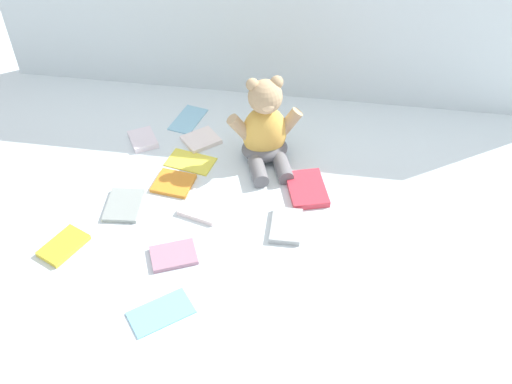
{
  "coord_description": "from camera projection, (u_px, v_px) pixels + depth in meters",
  "views": [
    {
      "loc": [
        0.15,
        -1.11,
        1.06
      ],
      "look_at": [
        -0.01,
        -0.1,
        0.1
      ],
      "focal_mm": 40.43,
      "sensor_mm": 36.0,
      "label": 1
    }
  ],
  "objects": [
    {
      "name": "backdrop_drape",
      "position": [
        288.0,
        9.0,
        1.69
      ],
      "size": [
        1.83,
        0.03,
        0.58
      ],
      "primitive_type": "cube",
      "color": "silver",
      "rests_on": "ground_plane"
    },
    {
      "name": "book_case_5",
      "position": [
        124.0,
        205.0,
        1.51
      ],
      "size": [
        0.1,
        0.13,
        0.01
      ],
      "primitive_type": "cube",
      "rotation": [
        0.0,
        0.0,
        3.24
      ],
      "color": "#909A96",
      "rests_on": "ground_plane"
    },
    {
      "name": "book_case_4",
      "position": [
        143.0,
        140.0,
        1.7
      ],
      "size": [
        0.11,
        0.12,
        0.02
      ],
      "primitive_type": "cube",
      "rotation": [
        0.0,
        0.0,
        0.56
      ],
      "color": "white",
      "rests_on": "ground_plane"
    },
    {
      "name": "teddy_bear",
      "position": [
        265.0,
        131.0,
        1.59
      ],
      "size": [
        0.21,
        0.21,
        0.26
      ],
      "rotation": [
        0.0,
        0.0,
        0.34
      ],
      "color": "#E5B24C",
      "rests_on": "ground_plane"
    },
    {
      "name": "book_case_7",
      "position": [
        201.0,
        140.0,
        1.7
      ],
      "size": [
        0.13,
        0.13,
        0.01
      ],
      "primitive_type": "cube",
      "rotation": [
        0.0,
        0.0,
        5.44
      ],
      "color": "white",
      "rests_on": "ground_plane"
    },
    {
      "name": "book_case_10",
      "position": [
        191.0,
        161.0,
        1.64
      ],
      "size": [
        0.15,
        0.11,
        0.01
      ],
      "primitive_type": "cube",
      "rotation": [
        0.0,
        0.0,
        1.37
      ],
      "color": "yellow",
      "rests_on": "ground_plane"
    },
    {
      "name": "ground_plane",
      "position": [
        264.0,
        194.0,
        1.54
      ],
      "size": [
        3.2,
        3.2,
        0.0
      ],
      "primitive_type": "plane",
      "color": "silver"
    },
    {
      "name": "book_case_6",
      "position": [
        188.0,
        119.0,
        1.78
      ],
      "size": [
        0.1,
        0.15,
        0.01
      ],
      "primitive_type": "cube",
      "rotation": [
        0.0,
        0.0,
        6.06
      ],
      "color": "#86C1DD",
      "rests_on": "ground_plane"
    },
    {
      "name": "book_case_2",
      "position": [
        286.0,
        226.0,
        1.45
      ],
      "size": [
        0.08,
        0.12,
        0.01
      ],
      "primitive_type": "cube",
      "rotation": [
        0.0,
        0.0,
        3.16
      ],
      "color": "#A1A6A7",
      "rests_on": "ground_plane"
    },
    {
      "name": "book_case_1",
      "position": [
        64.0,
        246.0,
        1.4
      ],
      "size": [
        0.11,
        0.13,
        0.01
      ],
      "primitive_type": "cube",
      "rotation": [
        0.0,
        0.0,
        5.86
      ],
      "color": "yellow",
      "rests_on": "ground_plane"
    },
    {
      "name": "book_case_11",
      "position": [
        203.0,
        207.0,
        1.5
      ],
      "size": [
        0.12,
        0.12,
        0.01
      ],
      "primitive_type": "cube",
      "rotation": [
        0.0,
        0.0,
        4.45
      ],
      "color": "white",
      "rests_on": "ground_plane"
    },
    {
      "name": "book_case_9",
      "position": [
        307.0,
        189.0,
        1.55
      ],
      "size": [
        0.13,
        0.16,
        0.02
      ],
      "primitive_type": "cube",
      "rotation": [
        0.0,
        0.0,
        3.44
      ],
      "color": "#D63545",
      "rests_on": "ground_plane"
    },
    {
      "name": "book_case_3",
      "position": [
        161.0,
        312.0,
        1.26
      ],
      "size": [
        0.16,
        0.15,
        0.01
      ],
      "primitive_type": "cube",
      "rotation": [
        0.0,
        0.0,
        2.25
      ],
      "color": "#72BCE4",
      "rests_on": "ground_plane"
    },
    {
      "name": "book_case_0",
      "position": [
        173.0,
        184.0,
        1.57
      ],
      "size": [
        0.11,
        0.1,
        0.01
      ],
      "primitive_type": "cube",
      "rotation": [
        0.0,
        0.0,
        1.44
      ],
      "color": "orange",
      "rests_on": "ground_plane"
    },
    {
      "name": "book_case_8",
      "position": [
        174.0,
        255.0,
        1.38
      ],
      "size": [
        0.13,
        0.12,
        0.01
      ],
      "primitive_type": "cube",
      "rotation": [
        0.0,
        0.0,
        1.99
      ],
      "color": "#A8758C",
      "rests_on": "ground_plane"
    }
  ]
}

